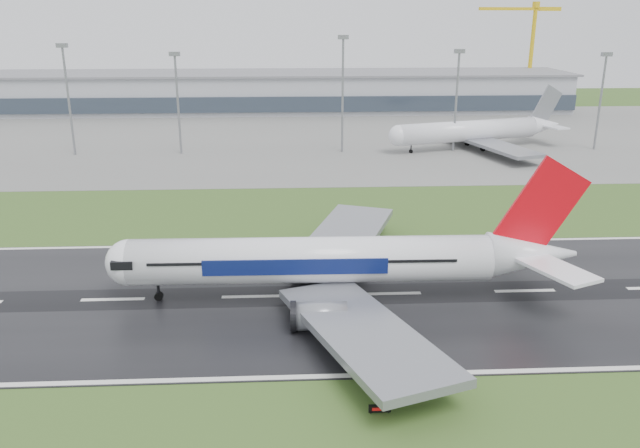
{
  "coord_description": "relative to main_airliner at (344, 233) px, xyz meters",
  "views": [
    {
      "loc": [
        5.5,
        -84.59,
        39.12
      ],
      "look_at": [
        10.32,
        12.0,
        7.0
      ],
      "focal_mm": 35.83,
      "sensor_mm": 36.0,
      "label": 1
    }
  ],
  "objects": [
    {
      "name": "ground",
      "position": [
        -13.07,
        0.81,
        -9.93
      ],
      "size": [
        520.0,
        520.0,
        0.0
      ],
      "primitive_type": "plane",
      "color": "#31501D",
      "rests_on": "ground"
    },
    {
      "name": "runway",
      "position": [
        -13.07,
        0.81,
        -9.88
      ],
      "size": [
        400.0,
        45.0,
        0.1
      ],
      "primitive_type": "cube",
      "color": "black",
      "rests_on": "ground"
    },
    {
      "name": "apron",
      "position": [
        -13.07,
        125.81,
        -9.89
      ],
      "size": [
        400.0,
        130.0,
        0.08
      ],
      "primitive_type": "cube",
      "color": "slate",
      "rests_on": "ground"
    },
    {
      "name": "terminal",
      "position": [
        -13.07,
        185.81,
        -2.43
      ],
      "size": [
        240.0,
        36.0,
        15.0
      ],
      "primitive_type": "cube",
      "color": "#979AA2",
      "rests_on": "ground"
    },
    {
      "name": "main_airliner",
      "position": [
        0.0,
        0.0,
        0.0
      ],
      "size": [
        67.36,
        64.23,
        19.65
      ],
      "primitive_type": null,
      "rotation": [
        0.0,
        0.0,
        -0.01
      ],
      "color": "white",
      "rests_on": "runway"
    },
    {
      "name": "parked_airliner",
      "position": [
        48.2,
        103.92,
        -1.17
      ],
      "size": [
        72.25,
        69.47,
        17.36
      ],
      "primitive_type": null,
      "rotation": [
        0.0,
        0.0,
        0.28
      ],
      "color": "white",
      "rests_on": "apron"
    },
    {
      "name": "tower_crane",
      "position": [
        99.67,
        200.81,
        11.87
      ],
      "size": [
        41.77,
        18.78,
        43.59
      ],
      "primitive_type": null,
      "rotation": [
        0.0,
        0.0,
        0.38
      ],
      "color": "gold",
      "rests_on": "ground"
    },
    {
      "name": "runway_sign",
      "position": [
        1.33,
        -28.14,
        -9.41
      ],
      "size": [
        2.31,
        0.65,
        1.04
      ],
      "primitive_type": null,
      "rotation": [
        0.0,
        0.0,
        -0.17
      ],
      "color": "black",
      "rests_on": "ground"
    },
    {
      "name": "floodmast_1",
      "position": [
        -69.25,
        100.81,
        5.05
      ],
      "size": [
        0.64,
        0.64,
        29.94
      ],
      "primitive_type": "cylinder",
      "color": "gray",
      "rests_on": "ground"
    },
    {
      "name": "floodmast_2",
      "position": [
        -38.83,
        100.81,
        3.87
      ],
      "size": [
        0.64,
        0.64,
        27.58
      ],
      "primitive_type": "cylinder",
      "color": "gray",
      "rests_on": "ground"
    },
    {
      "name": "floodmast_3",
      "position": [
        8.13,
        100.81,
        6.07
      ],
      "size": [
        0.64,
        0.64,
        31.99
      ],
      "primitive_type": "cylinder",
      "color": "gray",
      "rests_on": "ground"
    },
    {
      "name": "floodmast_4",
      "position": [
        41.24,
        100.81,
        4.13
      ],
      "size": [
        0.64,
        0.64,
        28.11
      ],
      "primitive_type": "cylinder",
      "color": "gray",
      "rests_on": "ground"
    },
    {
      "name": "floodmast_5",
      "position": [
        84.09,
        100.81,
        3.64
      ],
      "size": [
        0.64,
        0.64,
        27.13
      ],
      "primitive_type": "cylinder",
      "color": "gray",
      "rests_on": "ground"
    }
  ]
}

